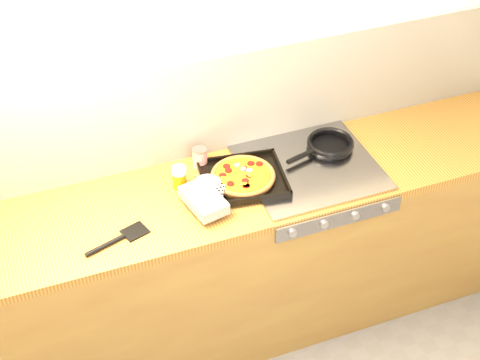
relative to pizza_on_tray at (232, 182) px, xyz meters
name	(u,v)px	position (x,y,z in m)	size (l,w,h in m)	color
room_shell	(195,110)	(-0.06, 0.30, 0.21)	(3.20, 3.20, 3.20)	white
counter_run	(219,262)	(-0.06, 0.01, -0.49)	(3.20, 0.62, 0.90)	brown
stovetop	(310,168)	(0.39, 0.01, -0.04)	(0.60, 0.56, 0.02)	gray
pizza_on_tray	(232,182)	(0.00, 0.00, 0.00)	(0.51, 0.41, 0.06)	black
frying_pan	(329,145)	(0.53, 0.10, -0.01)	(0.39, 0.27, 0.04)	black
tomato_can	(200,158)	(-0.08, 0.21, 0.01)	(0.08, 0.08, 0.10)	#AB0D19
juice_glass	(179,177)	(-0.21, 0.10, 0.01)	(0.08, 0.08, 0.11)	orange
wooden_spoon	(227,162)	(0.04, 0.18, -0.03)	(0.29, 0.11, 0.02)	#9A6841
black_spatula	(118,240)	(-0.55, -0.14, -0.03)	(0.28, 0.14, 0.02)	black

